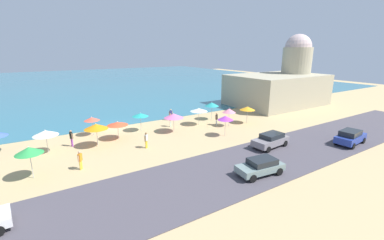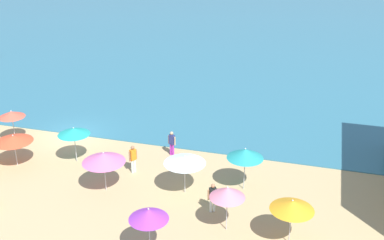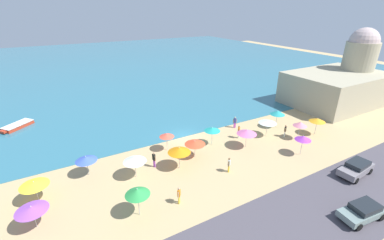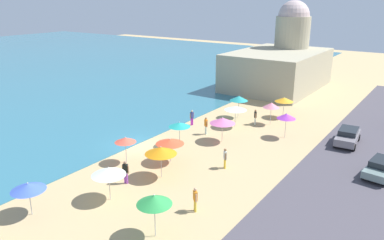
% 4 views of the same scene
% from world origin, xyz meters
% --- Properties ---
extents(ground_plane, '(160.00, 160.00, 0.00)m').
position_xyz_m(ground_plane, '(0.00, 0.00, 0.00)').
color(ground_plane, tan).
extents(sea, '(150.00, 110.00, 0.05)m').
position_xyz_m(sea, '(0.00, 55.00, 0.03)').
color(sea, '#2F6D82').
rests_on(sea, ground_plane).
extents(coastal_road, '(80.00, 8.00, 0.06)m').
position_xyz_m(coastal_road, '(0.00, -18.00, 0.03)').
color(coastal_road, '#49444C').
rests_on(coastal_road, ground_plane).
extents(beach_umbrella_0, '(2.07, 2.07, 2.63)m').
position_xyz_m(beach_umbrella_0, '(13.04, -3.82, 2.29)').
color(beach_umbrella_0, '#B2B2B7').
rests_on(beach_umbrella_0, ground_plane).
extents(beach_umbrella_1, '(2.43, 2.43, 2.44)m').
position_xyz_m(beach_umbrella_1, '(5.49, -6.13, 2.09)').
color(beach_umbrella_1, '#B2B2B7').
rests_on(beach_umbrella_1, ground_plane).
extents(beach_umbrella_2, '(2.41, 2.41, 2.13)m').
position_xyz_m(beach_umbrella_2, '(-17.24, -7.94, 1.88)').
color(beach_umbrella_2, '#B2B2B7').
rests_on(beach_umbrella_2, ground_plane).
extents(beach_umbrella_3, '(1.77, 1.77, 2.50)m').
position_xyz_m(beach_umbrella_3, '(12.90, -7.85, 2.16)').
color(beach_umbrella_3, '#B2B2B7').
rests_on(beach_umbrella_3, ground_plane).
extents(beach_umbrella_4, '(2.05, 2.05, 2.72)m').
position_xyz_m(beach_umbrella_4, '(-9.73, -10.64, 2.37)').
color(beach_umbrella_4, '#B2B2B7').
rests_on(beach_umbrella_4, ground_plane).
extents(beach_umbrella_5, '(2.16, 2.16, 2.27)m').
position_xyz_m(beach_umbrella_5, '(-12.50, -2.71, 1.97)').
color(beach_umbrella_5, '#B2B2B7').
rests_on(beach_umbrella_5, ground_plane).
extents(beach_umbrella_6, '(2.37, 2.37, 2.11)m').
position_xyz_m(beach_umbrella_6, '(-1.14, -5.00, 1.85)').
color(beach_umbrella_6, '#B2B2B7').
rests_on(beach_umbrella_6, ground_plane).
extents(beach_umbrella_7, '(1.84, 1.84, 2.54)m').
position_xyz_m(beach_umbrella_7, '(9.90, -10.70, 2.22)').
color(beach_umbrella_7, '#B2B2B7').
rests_on(beach_umbrella_7, ground_plane).
extents(beach_umbrella_8, '(2.44, 2.44, 2.56)m').
position_xyz_m(beach_umbrella_8, '(-3.72, -6.16, 2.22)').
color(beach_umbrella_8, '#B2B2B7').
rests_on(beach_umbrella_8, ground_plane).
extents(beach_umbrella_9, '(2.02, 2.02, 2.38)m').
position_xyz_m(beach_umbrella_9, '(2.19, -3.50, 2.10)').
color(beach_umbrella_9, '#B2B2B7').
rests_on(beach_umbrella_9, ground_plane).
extents(beach_umbrella_10, '(2.34, 2.34, 2.44)m').
position_xyz_m(beach_umbrella_10, '(-8.32, -5.41, 2.11)').
color(beach_umbrella_10, '#B2B2B7').
rests_on(beach_umbrella_10, ground_plane).
extents(beach_umbrella_11, '(2.10, 2.10, 2.44)m').
position_xyz_m(beach_umbrella_11, '(16.02, -8.06, 2.13)').
color(beach_umbrella_11, '#B2B2B7').
rests_on(beach_umbrella_11, ground_plane).
extents(beach_umbrella_12, '(2.36, 2.36, 2.37)m').
position_xyz_m(beach_umbrella_12, '(9.90, -5.12, 2.10)').
color(beach_umbrella_12, '#B2B2B7').
rests_on(beach_umbrella_12, ground_plane).
extents(beach_umbrella_13, '(2.45, 2.45, 2.14)m').
position_xyz_m(beach_umbrella_13, '(-17.07, -4.58, 1.88)').
color(beach_umbrella_13, '#B2B2B7').
rests_on(beach_umbrella_13, ground_plane).
extents(beach_umbrella_14, '(1.79, 1.79, 2.31)m').
position_xyz_m(beach_umbrella_14, '(-3.31, -2.05, 2.03)').
color(beach_umbrella_14, '#B2B2B7').
rests_on(beach_umbrella_14, ground_plane).
extents(bather_0, '(0.55, 0.31, 1.69)m').
position_xyz_m(bather_0, '(7.77, -1.00, 0.95)').
color(bather_0, purple).
rests_on(bather_0, ground_plane).
extents(bather_1, '(0.38, 0.49, 1.80)m').
position_xyz_m(bather_1, '(6.23, -3.79, 1.01)').
color(bather_1, silver).
rests_on(bather_1, ground_plane).
extents(bather_2, '(0.30, 0.56, 1.80)m').
position_xyz_m(bather_2, '(-6.01, -4.65, 1.01)').
color(bather_2, purple).
rests_on(bather_2, ground_plane).
extents(bather_3, '(0.49, 0.38, 1.69)m').
position_xyz_m(bather_3, '(11.86, -6.53, 0.95)').
color(bather_3, white).
rests_on(bather_3, ground_plane).
extents(bather_4, '(0.41, 0.45, 1.69)m').
position_xyz_m(bather_4, '(-6.22, -11.03, 0.95)').
color(bather_4, yellow).
rests_on(bather_4, ground_plane).
extents(bather_5, '(0.46, 0.40, 1.70)m').
position_xyz_m(bather_5, '(0.47, -9.35, 0.95)').
color(bather_5, yellow).
rests_on(bather_5, ground_plane).
extents(parked_car_3, '(4.11, 2.20, 1.36)m').
position_xyz_m(parked_car_3, '(5.98, -19.97, 0.78)').
color(parked_car_3, slate).
rests_on(parked_car_3, coastal_road).
extents(parked_car_4, '(4.32, 2.15, 1.45)m').
position_xyz_m(parked_car_4, '(11.53, -16.19, 0.83)').
color(parked_car_4, gray).
rests_on(parked_car_4, coastal_road).
extents(skiff_nearshore, '(4.23, 3.93, 0.58)m').
position_xyz_m(skiff_nearshore, '(-19.52, 14.27, 0.34)').
color(skiff_nearshore, '#BB371F').
rests_on(skiff_nearshore, sea).
extents(harbor_fortress, '(16.98, 11.56, 12.82)m').
position_xyz_m(harbor_fortress, '(31.27, -1.42, 3.84)').
color(harbor_fortress, tan).
rests_on(harbor_fortress, ground_plane).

